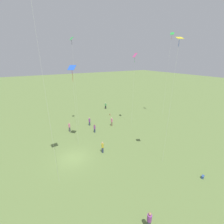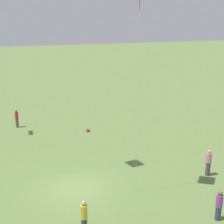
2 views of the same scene
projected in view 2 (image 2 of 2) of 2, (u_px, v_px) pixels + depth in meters
ground_plane at (76, 189)px, 18.93m from camera, size 240.00×240.00×0.00m
person_3 at (208, 163)px, 20.38m from camera, size 0.51×0.51×1.80m
person_4 at (17, 118)px, 29.75m from camera, size 0.46×0.46×1.74m
person_5 at (84, 218)px, 14.60m from camera, size 0.44×0.44×1.83m
person_7 at (219, 205)px, 15.76m from camera, size 0.45×0.45×1.65m
picnic_bag_0 at (88, 130)px, 28.76m from camera, size 0.30×0.29×0.23m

